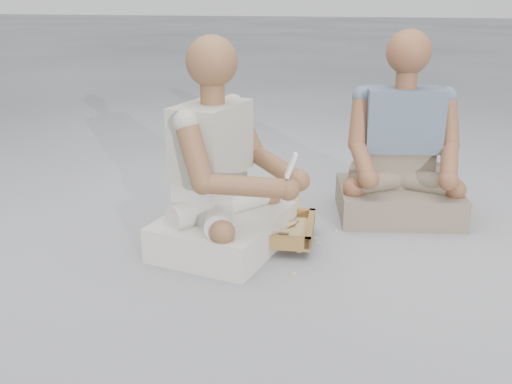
% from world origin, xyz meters
% --- Properties ---
extents(ground, '(60.00, 60.00, 0.00)m').
position_xyz_m(ground, '(0.00, 0.00, 0.00)').
color(ground, '#9C9CA1').
rests_on(ground, ground).
extents(carved_panel, '(0.73, 0.59, 0.04)m').
position_xyz_m(carved_panel, '(-0.33, 0.67, 0.02)').
color(carved_panel, olive).
rests_on(carved_panel, ground).
extents(tool_tray, '(0.48, 0.40, 0.06)m').
position_xyz_m(tool_tray, '(-0.14, 0.37, 0.06)').
color(tool_tray, brown).
rests_on(tool_tray, carved_panel).
extents(chisel_0, '(0.20, 0.13, 0.02)m').
position_xyz_m(chisel_0, '(-0.11, 0.48, 0.08)').
color(chisel_0, silver).
rests_on(chisel_0, tool_tray).
extents(chisel_1, '(0.09, 0.21, 0.02)m').
position_xyz_m(chisel_1, '(-0.02, 0.43, 0.07)').
color(chisel_1, silver).
rests_on(chisel_1, tool_tray).
extents(chisel_2, '(0.20, 0.12, 0.02)m').
position_xyz_m(chisel_2, '(-0.14, 0.38, 0.08)').
color(chisel_2, silver).
rests_on(chisel_2, tool_tray).
extents(chisel_3, '(0.22, 0.06, 0.02)m').
position_xyz_m(chisel_3, '(-0.14, 0.29, 0.07)').
color(chisel_3, silver).
rests_on(chisel_3, tool_tray).
extents(chisel_4, '(0.16, 0.17, 0.02)m').
position_xyz_m(chisel_4, '(-0.04, 0.39, 0.08)').
color(chisel_4, silver).
rests_on(chisel_4, tool_tray).
extents(chisel_5, '(0.13, 0.20, 0.02)m').
position_xyz_m(chisel_5, '(-0.14, 0.38, 0.08)').
color(chisel_5, silver).
rests_on(chisel_5, tool_tray).
extents(chisel_6, '(0.13, 0.20, 0.02)m').
position_xyz_m(chisel_6, '(-0.08, 0.49, 0.08)').
color(chisel_6, silver).
rests_on(chisel_6, tool_tray).
extents(chisel_7, '(0.15, 0.18, 0.02)m').
position_xyz_m(chisel_7, '(-0.09, 0.48, 0.08)').
color(chisel_7, silver).
rests_on(chisel_7, tool_tray).
extents(chisel_8, '(0.22, 0.05, 0.02)m').
position_xyz_m(chisel_8, '(-0.07, 0.31, 0.08)').
color(chisel_8, silver).
rests_on(chisel_8, tool_tray).
extents(wood_chip_0, '(0.02, 0.02, 0.00)m').
position_xyz_m(wood_chip_0, '(0.09, 0.46, 0.00)').
color(wood_chip_0, '#D5B57D').
rests_on(wood_chip_0, ground).
extents(wood_chip_1, '(0.02, 0.02, 0.00)m').
position_xyz_m(wood_chip_1, '(0.05, 0.09, 0.00)').
color(wood_chip_1, '#D5B57D').
rests_on(wood_chip_1, ground).
extents(wood_chip_2, '(0.02, 0.02, 0.00)m').
position_xyz_m(wood_chip_2, '(0.17, 0.57, 0.00)').
color(wood_chip_2, '#D5B57D').
rests_on(wood_chip_2, ground).
extents(wood_chip_3, '(0.02, 0.02, 0.00)m').
position_xyz_m(wood_chip_3, '(-0.36, 0.62, 0.00)').
color(wood_chip_3, '#D5B57D').
rests_on(wood_chip_3, ground).
extents(wood_chip_4, '(0.02, 0.02, 0.00)m').
position_xyz_m(wood_chip_4, '(-0.48, 0.39, 0.00)').
color(wood_chip_4, '#D5B57D').
rests_on(wood_chip_4, ground).
extents(wood_chip_5, '(0.02, 0.02, 0.00)m').
position_xyz_m(wood_chip_5, '(0.11, 0.40, 0.00)').
color(wood_chip_5, '#D5B57D').
rests_on(wood_chip_5, ground).
extents(wood_chip_6, '(0.02, 0.02, 0.00)m').
position_xyz_m(wood_chip_6, '(-0.44, 0.10, 0.00)').
color(wood_chip_6, '#D5B57D').
rests_on(wood_chip_6, ground).
extents(wood_chip_7, '(0.02, 0.02, 0.00)m').
position_xyz_m(wood_chip_7, '(-0.18, 0.17, 0.00)').
color(wood_chip_7, '#D5B57D').
rests_on(wood_chip_7, ground).
extents(wood_chip_8, '(0.02, 0.02, 0.00)m').
position_xyz_m(wood_chip_8, '(-0.39, 0.55, 0.00)').
color(wood_chip_8, '#D5B57D').
rests_on(wood_chip_8, ground).
extents(wood_chip_9, '(0.02, 0.02, 0.00)m').
position_xyz_m(wood_chip_9, '(-0.36, 0.20, 0.00)').
color(wood_chip_9, '#D5B57D').
rests_on(wood_chip_9, ground).
extents(wood_chip_10, '(0.02, 0.02, 0.00)m').
position_xyz_m(wood_chip_10, '(-0.46, 0.59, 0.00)').
color(wood_chip_10, '#D5B57D').
rests_on(wood_chip_10, ground).
extents(wood_chip_11, '(0.02, 0.02, 0.00)m').
position_xyz_m(wood_chip_11, '(-0.41, 0.74, 0.00)').
color(wood_chip_11, '#D5B57D').
rests_on(wood_chip_11, ground).
extents(wood_chip_12, '(0.02, 0.02, 0.00)m').
position_xyz_m(wood_chip_12, '(-0.47, 0.65, 0.00)').
color(wood_chip_12, '#D5B57D').
rests_on(wood_chip_12, ground).
extents(wood_chip_13, '(0.02, 0.02, 0.00)m').
position_xyz_m(wood_chip_13, '(0.04, 0.30, 0.00)').
color(wood_chip_13, '#D5B57D').
rests_on(wood_chip_13, ground).
extents(wood_chip_14, '(0.02, 0.02, 0.00)m').
position_xyz_m(wood_chip_14, '(-0.34, 0.12, 0.00)').
color(wood_chip_14, '#D5B57D').
rests_on(wood_chip_14, ground).
extents(wood_chip_15, '(0.02, 0.02, 0.00)m').
position_xyz_m(wood_chip_15, '(-0.26, 0.28, 0.00)').
color(wood_chip_15, '#D5B57D').
rests_on(wood_chip_15, ground).
extents(craftsman, '(0.65, 0.65, 0.90)m').
position_xyz_m(craftsman, '(-0.30, 0.28, 0.31)').
color(craftsman, beige).
rests_on(craftsman, ground).
extents(companion, '(0.66, 0.56, 0.91)m').
position_xyz_m(companion, '(0.44, 0.86, 0.30)').
color(companion, '#786656').
rests_on(companion, ground).
extents(mobile_phone, '(0.06, 0.05, 0.10)m').
position_xyz_m(mobile_phone, '(0.02, 0.16, 0.43)').
color(mobile_phone, silver).
rests_on(mobile_phone, craftsman).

